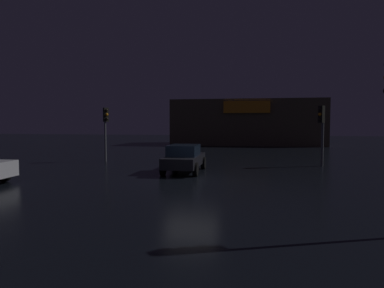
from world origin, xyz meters
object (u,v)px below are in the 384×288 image
(store_building, at_px, (247,122))
(car_far, at_px, (184,158))
(traffic_signal_opposite, at_px, (322,124))
(traffic_signal_cross_right, at_px, (106,122))

(store_building, height_order, car_far, store_building)
(traffic_signal_opposite, height_order, car_far, traffic_signal_opposite)
(traffic_signal_opposite, bearing_deg, car_far, -152.73)
(store_building, distance_m, traffic_signal_opposite, 22.39)
(traffic_signal_opposite, bearing_deg, store_building, 103.20)
(traffic_signal_opposite, distance_m, car_far, 8.97)
(car_far, bearing_deg, store_building, 84.05)
(traffic_signal_cross_right, xyz_separation_m, car_far, (6.42, -4.16, -1.97))
(traffic_signal_opposite, relative_size, car_far, 0.85)
(traffic_signal_cross_right, bearing_deg, car_far, -32.92)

